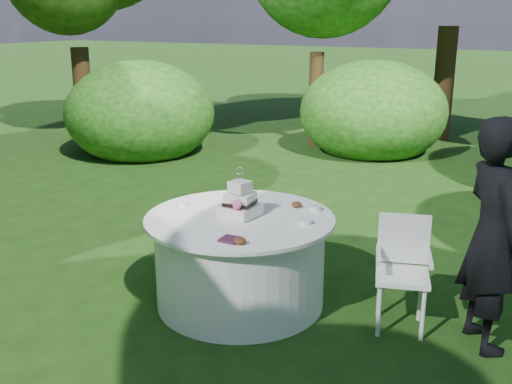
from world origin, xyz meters
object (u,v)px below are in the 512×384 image
Objects in this scene: guest at (493,235)px; chair at (403,263)px; cake at (240,203)px; napkins at (230,239)px; table at (240,260)px.

guest is 0.70m from chair.
guest reaches higher than cake.
chair is at bearing 10.49° from cake.
cake is (-0.20, 0.52, 0.10)m from napkins.
napkins is at bearing 79.94° from guest.
napkins is at bearing -145.23° from chair.
guest is at bearing 6.94° from cake.
table is at bearing -169.01° from chair.
cake is at bearing 63.15° from guest.
guest is 1.98m from table.
table is at bearing 111.44° from napkins.
table is at bearing -76.81° from cake.
chair reaches higher than table.
cake is (-0.00, 0.01, 0.50)m from table.
guest is 1.94× the size of chair.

